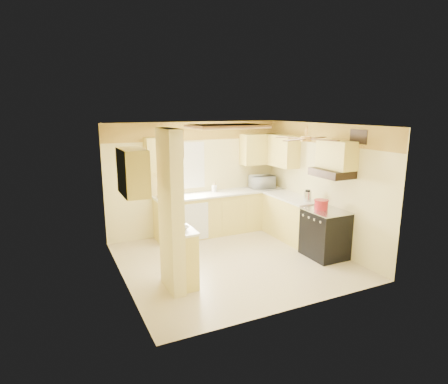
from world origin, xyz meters
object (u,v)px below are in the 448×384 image
microwave (262,182)px  bowl (183,228)px  kettle (308,196)px  stove (325,233)px  dutch_oven (321,204)px

microwave → bowl: bearing=44.0°
microwave → bowl: microwave is taller
bowl → kettle: (2.89, 0.61, 0.09)m
stove → microwave: (-0.11, 2.15, 0.63)m
dutch_oven → bowl: bearing=-178.3°
bowl → dutch_oven: size_ratio=0.71×
dutch_oven → kettle: bearing=80.6°
bowl → stove: bearing=-0.7°
bowl → kettle: kettle is taller
bowl → kettle: size_ratio=0.82×
kettle → microwave: bearing=96.3°
dutch_oven → stove: bearing=-75.6°
microwave → dutch_oven: microwave is taller
stove → microwave: size_ratio=1.66×
dutch_oven → kettle: kettle is taller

